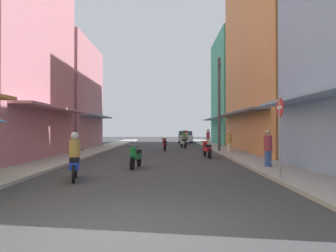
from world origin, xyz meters
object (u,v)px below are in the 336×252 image
Objects in this scene: motorbike_white at (187,139)px; parked_car at (186,137)px; motorbike_green at (136,156)px; motorbike_maroon at (165,144)px; pedestrian_far at (268,149)px; utility_pole at (220,104)px; motorbike_silver at (184,140)px; street_sign_no_entry at (281,128)px; motorbike_red at (207,149)px; pedestrian_midway at (209,138)px; motorbike_blue at (75,159)px; pedestrian_foreground at (230,142)px.

motorbike_white is 0.44× the size of parked_car.
motorbike_white is 19.75m from motorbike_green.
pedestrian_far reaches higher than motorbike_maroon.
utility_pole is at bearing -80.58° from motorbike_white.
motorbike_silver reaches higher than motorbike_green.
street_sign_no_entry reaches higher than pedestrian_far.
pedestrian_far is 0.25× the size of utility_pole.
pedestrian_far reaches higher than parked_car.
motorbike_red is 0.68× the size of street_sign_no_entry.
utility_pole is at bearing -68.68° from motorbike_silver.
street_sign_no_entry is at bearing -101.02° from pedestrian_far.
motorbike_white is at bearing -92.18° from parked_car.
parked_car is at bearing 87.82° from motorbike_white.
motorbike_maroon is 14.88m from parked_car.
pedestrian_midway is 8.62m from utility_pole.
pedestrian_far is at bearing -89.00° from pedestrian_midway.
motorbike_red is at bearing 97.82° from street_sign_no_entry.
parked_car is 8.84m from pedestrian_midway.
pedestrian_midway reaches higher than motorbike_maroon.
motorbike_maroon is at bearing 104.33° from street_sign_no_entry.
pedestrian_far is 0.63× the size of street_sign_no_entry.
pedestrian_far is (2.28, -19.82, 0.13)m from motorbike_white.
street_sign_no_entry reaches higher than motorbike_maroon.
motorbike_green is 26.12m from parked_car.
utility_pole is (6.67, 12.22, 2.75)m from motorbike_blue.
motorbike_maroon is at bearing -124.37° from pedestrian_midway.
utility_pole is (1.32, 3.72, 2.95)m from motorbike_red.
street_sign_no_entry is at bearing -85.95° from motorbike_white.
motorbike_blue is at bearing -118.63° from utility_pole.
motorbike_green is 1.13× the size of pedestrian_foreground.
motorbike_white is 11.81m from pedestrian_foreground.
motorbike_white is 23.22m from motorbike_blue.
motorbike_maroon is at bearing 143.03° from pedestrian_foreground.
motorbike_red is at bearing -97.45° from pedestrian_midway.
pedestrian_midway is (1.97, -2.26, 0.13)m from motorbike_white.
motorbike_green is at bearing 176.49° from pedestrian_far.
motorbike_green is (-3.68, -5.28, 0.00)m from motorbike_red.
parked_car is at bearing 82.27° from motorbike_green.
motorbike_red and motorbike_green have the same top height.
motorbike_white is 23.18m from street_sign_no_entry.
pedestrian_foreground is at bearing -79.03° from motorbike_white.
street_sign_no_entry is (-0.10, -12.63, -1.74)m from utility_pole.
utility_pole is (3.88, -2.19, 2.95)m from motorbike_maroon.
motorbike_red is 1.00× the size of motorbike_green.
motorbike_blue is 7.77m from pedestrian_far.
parked_car reaches higher than motorbike_maroon.
motorbike_green is 10.72m from utility_pole.
utility_pole reaches higher than pedestrian_far.
parked_car is 2.60× the size of pedestrian_foreground.
street_sign_no_entry is (3.78, -14.82, 1.21)m from motorbike_maroon.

